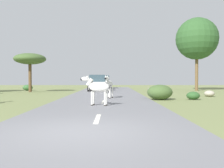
# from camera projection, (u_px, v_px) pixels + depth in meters

# --- Properties ---
(ground_plane) EXTENTS (90.00, 90.00, 0.00)m
(ground_plane) POSITION_uv_depth(u_px,v_px,m) (80.00, 133.00, 6.50)
(ground_plane) COLOR olive
(road) EXTENTS (6.00, 64.00, 0.05)m
(road) POSITION_uv_depth(u_px,v_px,m) (94.00, 132.00, 6.50)
(road) COLOR slate
(road) RESTS_ON ground_plane
(lane_markings) EXTENTS (0.16, 56.00, 0.01)m
(lane_markings) POSITION_uv_depth(u_px,v_px,m) (90.00, 141.00, 5.50)
(lane_markings) COLOR silver
(lane_markings) RESTS_ON road
(zebra_0) EXTENTS (0.69, 1.64, 1.57)m
(zebra_0) POSITION_uv_depth(u_px,v_px,m) (110.00, 85.00, 17.26)
(zebra_0) COLOR silver
(zebra_0) RESTS_ON road
(zebra_2) EXTENTS (1.58, 0.66, 1.51)m
(zebra_2) POSITION_uv_depth(u_px,v_px,m) (98.00, 88.00, 12.65)
(zebra_2) COLOR silver
(zebra_2) RESTS_ON road
(car_0) EXTENTS (2.07, 4.37, 1.74)m
(car_0) POSITION_uv_depth(u_px,v_px,m) (104.00, 82.00, 33.96)
(car_0) COLOR black
(car_0) RESTS_ON road
(car_1) EXTENTS (2.28, 4.47, 1.74)m
(car_1) POSITION_uv_depth(u_px,v_px,m) (98.00, 83.00, 27.41)
(car_1) COLOR white
(car_1) RESTS_ON road
(tree_1) EXTENTS (4.75, 4.75, 8.28)m
(tree_1) POSITION_uv_depth(u_px,v_px,m) (198.00, 39.00, 28.43)
(tree_1) COLOR brown
(tree_1) RESTS_ON ground_plane
(tree_2) EXTENTS (3.25, 3.25, 3.97)m
(tree_2) POSITION_uv_depth(u_px,v_px,m) (31.00, 59.00, 25.70)
(tree_2) COLOR brown
(tree_2) RESTS_ON ground_plane
(bush_0) EXTENTS (0.88, 0.80, 0.53)m
(bush_0) POSITION_uv_depth(u_px,v_px,m) (194.00, 96.00, 16.63)
(bush_0) COLOR #2D5628
(bush_0) RESTS_ON ground_plane
(bush_2) EXTENTS (1.13, 1.02, 0.68)m
(bush_2) POSITION_uv_depth(u_px,v_px,m) (28.00, 88.00, 28.84)
(bush_2) COLOR #386633
(bush_2) RESTS_ON ground_plane
(bush_3) EXTENTS (1.66, 1.49, 1.00)m
(bush_3) POSITION_uv_depth(u_px,v_px,m) (161.00, 92.00, 16.54)
(bush_3) COLOR #425B2D
(bush_3) RESTS_ON ground_plane
(rock_0) EXTENTS (0.77, 0.78, 0.48)m
(rock_0) POSITION_uv_depth(u_px,v_px,m) (210.00, 94.00, 19.25)
(rock_0) COLOR #A89E8C
(rock_0) RESTS_ON ground_plane
(rock_2) EXTENTS (0.76, 0.65, 0.40)m
(rock_2) POSITION_uv_depth(u_px,v_px,m) (152.00, 89.00, 27.22)
(rock_2) COLOR gray
(rock_2) RESTS_ON ground_plane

